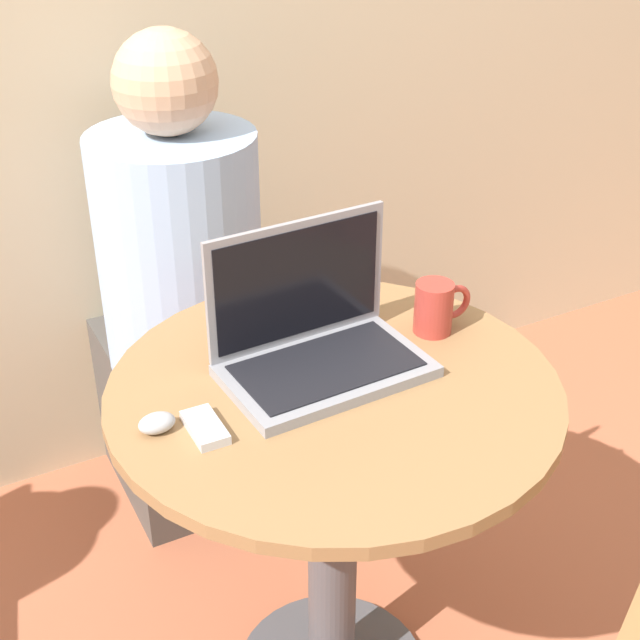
# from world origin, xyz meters

# --- Properties ---
(round_table) EXTENTS (0.78, 0.78, 0.74)m
(round_table) POSITION_xyz_m (0.00, 0.00, 0.54)
(round_table) COLOR #4C4C51
(round_table) RESTS_ON ground_plane
(laptop) EXTENTS (0.35, 0.23, 0.25)m
(laptop) POSITION_xyz_m (-0.00, 0.07, 0.79)
(laptop) COLOR gray
(laptop) RESTS_ON round_table
(cell_phone) EXTENTS (0.05, 0.10, 0.02)m
(cell_phone) POSITION_xyz_m (-0.24, -0.02, 0.74)
(cell_phone) COLOR silver
(cell_phone) RESTS_ON round_table
(computer_mouse) EXTENTS (0.06, 0.04, 0.03)m
(computer_mouse) POSITION_xyz_m (-0.31, 0.02, 0.75)
(computer_mouse) COLOR #B2B2B7
(computer_mouse) RESTS_ON round_table
(coffee_cup) EXTENTS (0.12, 0.07, 0.10)m
(coffee_cup) POSITION_xyz_m (0.25, 0.07, 0.79)
(coffee_cup) COLOR #B2382D
(coffee_cup) RESTS_ON round_table
(person_seated) EXTENTS (0.37, 0.58, 1.21)m
(person_seated) POSITION_xyz_m (-0.03, 0.72, 0.50)
(person_seated) COLOR #4C4742
(person_seated) RESTS_ON ground_plane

